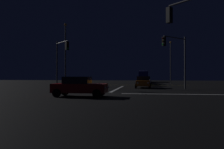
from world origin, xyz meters
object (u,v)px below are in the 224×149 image
object	(u,v)px
sedan_orange	(143,82)
streetlamp_right_far	(171,59)
streetlamp_left_near	(65,50)
traffic_signal_se	(208,24)
traffic_signal_nw	(61,56)
sedan_white	(146,80)
sedan_blue	(146,80)
box_truck	(143,76)
sedan_gray	(143,81)
traffic_signal_ne	(177,52)
sedan_red_crossing	(79,86)
sedan_black	(143,79)

from	to	relation	value
sedan_orange	streetlamp_right_far	xyz separation A→B (m)	(5.90, 19.27, 4.47)
streetlamp_left_near	traffic_signal_se	bearing A→B (deg)	-52.03
traffic_signal_nw	sedan_white	bearing A→B (deg)	54.85
sedan_blue	traffic_signal_nw	world-z (taller)	traffic_signal_nw
box_truck	traffic_signal_nw	size ratio (longest dim) A/B	1.32
sedan_gray	traffic_signal_ne	size ratio (longest dim) A/B	0.67
sedan_orange	sedan_white	xyz separation A→B (m)	(0.48, 12.78, 0.00)
sedan_white	sedan_red_crossing	size ratio (longest dim) A/B	1.00
sedan_gray	sedan_white	size ratio (longest dim) A/B	1.00
sedan_orange	sedan_blue	xyz separation A→B (m)	(0.57, 18.04, 0.00)
traffic_signal_se	streetlamp_right_far	size ratio (longest dim) A/B	0.73
sedan_gray	sedan_white	xyz separation A→B (m)	(0.50, 6.17, 0.00)
sedan_orange	sedan_black	bearing A→B (deg)	90.19
sedan_black	traffic_signal_se	distance (m)	41.40
traffic_signal_se	traffic_signal_nw	bearing A→B (deg)	135.00
traffic_signal_se	sedan_orange	bearing A→B (deg)	102.46
sedan_gray	sedan_orange	bearing A→B (deg)	-89.87
sedan_orange	sedan_blue	bearing A→B (deg)	88.18
sedan_gray	sedan_black	size ratio (longest dim) A/B	1.00
box_truck	streetlamp_left_near	world-z (taller)	streetlamp_left_near
streetlamp_right_far	traffic_signal_nw	bearing A→B (deg)	-126.59
traffic_signal_nw	sedan_red_crossing	bearing A→B (deg)	-62.38
sedan_orange	box_truck	bearing A→B (deg)	90.00
box_truck	traffic_signal_nw	world-z (taller)	traffic_signal_nw
sedan_blue	traffic_signal_se	xyz separation A→B (m)	(3.23, -35.26, 3.81)
sedan_white	streetlamp_right_far	world-z (taller)	streetlamp_right_far
sedan_red_crossing	streetlamp_right_far	size ratio (longest dim) A/B	0.47
traffic_signal_nw	streetlamp_left_near	bearing A→B (deg)	104.98
sedan_gray	sedan_black	world-z (taller)	same
sedan_red_crossing	streetlamp_left_near	world-z (taller)	streetlamp_left_near
sedan_white	box_truck	world-z (taller)	box_truck
sedan_gray	sedan_black	bearing A→B (deg)	90.21
sedan_gray	sedan_blue	size ratio (longest dim) A/B	1.00
sedan_red_crossing	traffic_signal_ne	bearing A→B (deg)	49.82
sedan_gray	sedan_red_crossing	world-z (taller)	same
sedan_blue	traffic_signal_ne	xyz separation A→B (m)	(3.45, -21.15, 3.65)
box_truck	traffic_signal_ne	bearing A→B (deg)	-83.24
sedan_black	streetlamp_left_near	xyz separation A→B (m)	(-12.11, -20.55, 4.89)
sedan_white	sedan_black	world-z (taller)	same
sedan_blue	traffic_signal_nw	size ratio (longest dim) A/B	0.69
traffic_signal_se	traffic_signal_ne	size ratio (longest dim) A/B	1.03
sedan_orange	sedan_black	world-z (taller)	same
traffic_signal_se	sedan_white	bearing A→B (deg)	96.32
traffic_signal_nw	traffic_signal_ne	distance (m)	14.57
sedan_white	sedan_black	distance (m)	11.05
sedan_gray	box_truck	world-z (taller)	box_truck
traffic_signal_ne	streetlamp_left_near	bearing A→B (deg)	158.52
traffic_signal_ne	box_truck	bearing A→B (deg)	96.76
sedan_black	sedan_blue	bearing A→B (deg)	-83.57
traffic_signal_se	streetlamp_right_far	world-z (taller)	streetlamp_right_far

